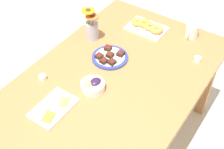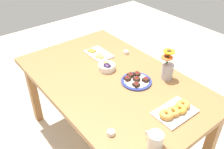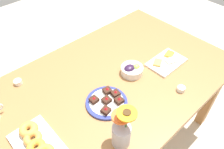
{
  "view_description": "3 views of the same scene",
  "coord_description": "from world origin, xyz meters",
  "px_view_note": "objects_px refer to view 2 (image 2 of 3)",
  "views": [
    {
      "loc": [
        1.12,
        0.76,
        2.09
      ],
      "look_at": [
        0.0,
        0.0,
        0.78
      ],
      "focal_mm": 50.0,
      "sensor_mm": 36.0,
      "label": 1
    },
    {
      "loc": [
        -1.27,
        1.0,
        1.89
      ],
      "look_at": [
        0.0,
        0.0,
        0.78
      ],
      "focal_mm": 40.0,
      "sensor_mm": 36.0,
      "label": 2
    },
    {
      "loc": [
        -0.66,
        -0.71,
        1.73
      ],
      "look_at": [
        0.0,
        0.0,
        0.78
      ],
      "focal_mm": 35.0,
      "sensor_mm": 36.0,
      "label": 3
    }
  ],
  "objects_px": {
    "grape_bowl": "(107,67)",
    "flower_vase": "(167,69)",
    "dining_table": "(112,87)",
    "croissant_platter": "(175,111)",
    "jam_cup_berry": "(111,133)",
    "dessert_plate": "(136,81)",
    "jam_cup_honey": "(126,52)",
    "coffee_mug": "(155,140)",
    "cheese_platter": "(98,54)"
  },
  "relations": [
    {
      "from": "grape_bowl",
      "to": "flower_vase",
      "type": "relative_size",
      "value": 0.59
    },
    {
      "from": "dining_table",
      "to": "croissant_platter",
      "type": "distance_m",
      "value": 0.59
    },
    {
      "from": "croissant_platter",
      "to": "jam_cup_berry",
      "type": "distance_m",
      "value": 0.46
    },
    {
      "from": "dining_table",
      "to": "dessert_plate",
      "type": "bearing_deg",
      "value": -141.48
    },
    {
      "from": "jam_cup_berry",
      "to": "dessert_plate",
      "type": "distance_m",
      "value": 0.57
    },
    {
      "from": "croissant_platter",
      "to": "jam_cup_honey",
      "type": "distance_m",
      "value": 0.85
    },
    {
      "from": "grape_bowl",
      "to": "croissant_platter",
      "type": "distance_m",
      "value": 0.7
    },
    {
      "from": "coffee_mug",
      "to": "jam_cup_berry",
      "type": "height_order",
      "value": "coffee_mug"
    },
    {
      "from": "croissant_platter",
      "to": "dessert_plate",
      "type": "relative_size",
      "value": 1.18
    },
    {
      "from": "coffee_mug",
      "to": "cheese_platter",
      "type": "xyz_separation_m",
      "value": [
        1.05,
        -0.36,
        -0.04
      ]
    },
    {
      "from": "cheese_platter",
      "to": "jam_cup_honey",
      "type": "relative_size",
      "value": 5.42
    },
    {
      "from": "grape_bowl",
      "to": "cheese_platter",
      "type": "distance_m",
      "value": 0.27
    },
    {
      "from": "coffee_mug",
      "to": "jam_cup_berry",
      "type": "distance_m",
      "value": 0.27
    },
    {
      "from": "jam_cup_honey",
      "to": "dessert_plate",
      "type": "xyz_separation_m",
      "value": [
        -0.39,
        0.23,
        -0.0
      ]
    },
    {
      "from": "croissant_platter",
      "to": "coffee_mug",
      "type": "bearing_deg",
      "value": 108.75
    },
    {
      "from": "dining_table",
      "to": "croissant_platter",
      "type": "relative_size",
      "value": 5.67
    },
    {
      "from": "dining_table",
      "to": "croissant_platter",
      "type": "xyz_separation_m",
      "value": [
        -0.57,
        -0.08,
        0.11
      ]
    },
    {
      "from": "dining_table",
      "to": "jam_cup_berry",
      "type": "xyz_separation_m",
      "value": [
        -0.45,
        0.37,
        0.1
      ]
    },
    {
      "from": "croissant_platter",
      "to": "dessert_plate",
      "type": "distance_m",
      "value": 0.42
    },
    {
      "from": "dining_table",
      "to": "croissant_platter",
      "type": "height_order",
      "value": "croissant_platter"
    },
    {
      "from": "dessert_plate",
      "to": "grape_bowl",
      "type": "bearing_deg",
      "value": 14.77
    },
    {
      "from": "dining_table",
      "to": "cheese_platter",
      "type": "relative_size",
      "value": 6.15
    },
    {
      "from": "cheese_platter",
      "to": "jam_cup_honey",
      "type": "height_order",
      "value": "cheese_platter"
    },
    {
      "from": "jam_cup_berry",
      "to": "croissant_platter",
      "type": "bearing_deg",
      "value": -104.99
    },
    {
      "from": "jam_cup_honey",
      "to": "flower_vase",
      "type": "xyz_separation_m",
      "value": [
        -0.5,
        0.0,
        0.07
      ]
    },
    {
      "from": "dining_table",
      "to": "dessert_plate",
      "type": "height_order",
      "value": "dessert_plate"
    },
    {
      "from": "jam_cup_berry",
      "to": "jam_cup_honey",
      "type": "bearing_deg",
      "value": -46.08
    },
    {
      "from": "jam_cup_honey",
      "to": "flower_vase",
      "type": "bearing_deg",
      "value": 179.43
    },
    {
      "from": "croissant_platter",
      "to": "dessert_plate",
      "type": "height_order",
      "value": "same"
    },
    {
      "from": "grape_bowl",
      "to": "cheese_platter",
      "type": "height_order",
      "value": "grape_bowl"
    },
    {
      "from": "coffee_mug",
      "to": "croissant_platter",
      "type": "bearing_deg",
      "value": -71.25
    },
    {
      "from": "jam_cup_honey",
      "to": "dessert_plate",
      "type": "relative_size",
      "value": 0.2
    },
    {
      "from": "grape_bowl",
      "to": "flower_vase",
      "type": "xyz_separation_m",
      "value": [
        -0.39,
        -0.3,
        0.05
      ]
    },
    {
      "from": "dining_table",
      "to": "coffee_mug",
      "type": "relative_size",
      "value": 12.76
    },
    {
      "from": "croissant_platter",
      "to": "flower_vase",
      "type": "height_order",
      "value": "flower_vase"
    },
    {
      "from": "dining_table",
      "to": "jam_cup_berry",
      "type": "distance_m",
      "value": 0.59
    },
    {
      "from": "coffee_mug",
      "to": "jam_cup_honey",
      "type": "bearing_deg",
      "value": -32.1
    },
    {
      "from": "coffee_mug",
      "to": "dessert_plate",
      "type": "distance_m",
      "value": 0.63
    },
    {
      "from": "coffee_mug",
      "to": "cheese_platter",
      "type": "relative_size",
      "value": 0.48
    },
    {
      "from": "cheese_platter",
      "to": "dessert_plate",
      "type": "distance_m",
      "value": 0.53
    },
    {
      "from": "jam_cup_berry",
      "to": "flower_vase",
      "type": "xyz_separation_m",
      "value": [
        0.19,
        -0.71,
        0.07
      ]
    },
    {
      "from": "coffee_mug",
      "to": "flower_vase",
      "type": "height_order",
      "value": "flower_vase"
    },
    {
      "from": "jam_cup_berry",
      "to": "coffee_mug",
      "type": "bearing_deg",
      "value": -146.96
    },
    {
      "from": "grape_bowl",
      "to": "croissant_platter",
      "type": "relative_size",
      "value": 0.5
    },
    {
      "from": "cheese_platter",
      "to": "dessert_plate",
      "type": "xyz_separation_m",
      "value": [
        -0.53,
        0.02,
        0.0
      ]
    },
    {
      "from": "dining_table",
      "to": "flower_vase",
      "type": "bearing_deg",
      "value": -126.97
    },
    {
      "from": "coffee_mug",
      "to": "cheese_platter",
      "type": "bearing_deg",
      "value": -18.77
    },
    {
      "from": "coffee_mug",
      "to": "jam_cup_honey",
      "type": "height_order",
      "value": "coffee_mug"
    },
    {
      "from": "cheese_platter",
      "to": "jam_cup_honey",
      "type": "xyz_separation_m",
      "value": [
        -0.14,
        -0.21,
        0.01
      ]
    },
    {
      "from": "jam_cup_berry",
      "to": "dessert_plate",
      "type": "bearing_deg",
      "value": -58.24
    }
  ]
}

